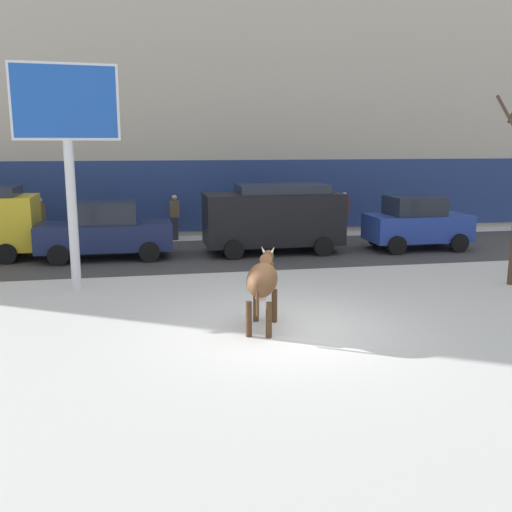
# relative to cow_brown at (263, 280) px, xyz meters

# --- Properties ---
(ground_plane) EXTENTS (120.00, 120.00, 0.00)m
(ground_plane) POSITION_rel_cow_brown_xyz_m (0.48, -0.09, -0.99)
(ground_plane) COLOR silver
(road_strip) EXTENTS (60.00, 5.60, 0.01)m
(road_strip) POSITION_rel_cow_brown_xyz_m (0.48, 7.94, -0.99)
(road_strip) COLOR #423F3F
(road_strip) RESTS_ON ground
(building_facade) EXTENTS (44.00, 6.10, 13.00)m
(building_facade) POSITION_rel_cow_brown_xyz_m (0.48, 14.96, 5.49)
(building_facade) COLOR #BCB29E
(building_facade) RESTS_ON ground
(cow_brown) EXTENTS (1.02, 1.92, 1.54)m
(cow_brown) POSITION_rel_cow_brown_xyz_m (0.00, 0.00, 0.00)
(cow_brown) COLOR brown
(cow_brown) RESTS_ON ground
(billboard) EXTENTS (2.53, 0.46, 5.56)m
(billboard) POSITION_rel_cow_brown_xyz_m (-4.06, 3.95, 3.32)
(billboard) COLOR silver
(billboard) RESTS_ON ground
(car_navy_sedan) EXTENTS (4.22, 2.02, 1.84)m
(car_navy_sedan) POSITION_rel_cow_brown_xyz_m (-3.58, 7.88, -0.09)
(car_navy_sedan) COLOR #19234C
(car_navy_sedan) RESTS_ON ground
(car_black_van) EXTENTS (4.62, 2.16, 2.32)m
(car_black_van) POSITION_rel_cow_brown_xyz_m (1.96, 7.87, 0.25)
(car_black_van) COLOR black
(car_black_van) RESTS_ON ground
(car_blue_hatchback) EXTENTS (3.52, 1.95, 1.86)m
(car_blue_hatchback) POSITION_rel_cow_brown_xyz_m (7.01, 7.56, -0.07)
(car_blue_hatchback) COLOR #233D9E
(car_blue_hatchback) RESTS_ON ground
(pedestrian_near_billboard) EXTENTS (0.36, 0.24, 1.73)m
(pedestrian_near_billboard) POSITION_rel_cow_brown_xyz_m (-1.20, 11.08, -0.11)
(pedestrian_near_billboard) COLOR #282833
(pedestrian_near_billboard) RESTS_ON ground
(pedestrian_by_cars) EXTENTS (0.36, 0.24, 1.73)m
(pedestrian_by_cars) POSITION_rel_cow_brown_xyz_m (5.58, 11.08, -0.11)
(pedestrian_by_cars) COLOR #282833
(pedestrian_by_cars) RESTS_ON ground
(pedestrian_far_left) EXTENTS (0.36, 0.24, 1.73)m
(pedestrian_far_left) POSITION_rel_cow_brown_xyz_m (-6.09, 11.08, -0.11)
(pedestrian_far_left) COLOR #282833
(pedestrian_far_left) RESTS_ON ground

